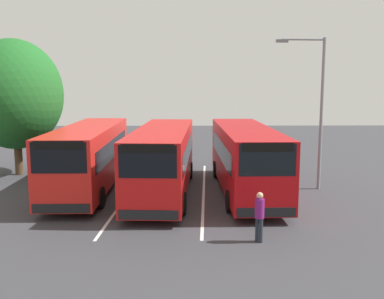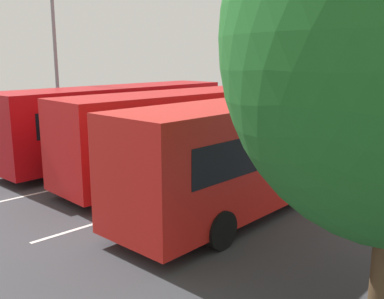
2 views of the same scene
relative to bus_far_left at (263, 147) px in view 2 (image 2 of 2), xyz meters
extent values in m
plane|color=#38383D|center=(0.51, 3.83, -1.72)|extent=(67.08, 67.08, 0.00)
cube|color=red|center=(-0.03, 0.00, 0.01)|extent=(10.45, 2.42, 2.82)
cube|color=black|center=(5.15, 0.03, 0.77)|extent=(0.13, 2.08, 1.18)
cube|color=black|center=(-0.04, 1.15, 0.35)|extent=(8.77, 0.13, 0.90)
cube|color=black|center=(-0.02, -1.15, 0.35)|extent=(8.77, 0.13, 0.90)
cube|color=black|center=(5.17, 0.03, 1.24)|extent=(0.11, 1.89, 0.32)
cube|color=black|center=(5.18, 0.03, -1.18)|extent=(0.11, 2.18, 0.36)
cylinder|color=black|center=(3.30, 1.14, -1.26)|extent=(0.93, 0.29, 0.93)
cylinder|color=black|center=(3.32, -1.10, -1.26)|extent=(0.93, 0.29, 0.93)
cylinder|color=black|center=(-3.38, 1.10, -1.26)|extent=(0.93, 0.29, 0.93)
cylinder|color=black|center=(-3.37, -1.14, -1.26)|extent=(0.93, 0.29, 0.93)
cube|color=red|center=(0.85, 3.68, 0.01)|extent=(10.55, 2.91, 2.82)
cube|color=black|center=(6.02, 3.41, 0.77)|extent=(0.23, 2.08, 1.18)
cube|color=black|center=(0.91, 4.83, 0.35)|extent=(8.76, 0.54, 0.90)
cube|color=black|center=(0.79, 2.53, 0.35)|extent=(8.76, 0.54, 0.90)
cube|color=black|center=(6.04, 3.41, 1.24)|extent=(0.20, 1.89, 0.32)
cube|color=black|center=(6.05, 3.41, -1.18)|extent=(0.22, 2.18, 0.36)
cylinder|color=black|center=(4.24, 4.63, -1.26)|extent=(0.94, 0.33, 0.93)
cylinder|color=black|center=(4.12, 2.39, -1.26)|extent=(0.94, 0.33, 0.93)
cylinder|color=black|center=(-2.43, 4.98, -1.26)|extent=(0.94, 0.33, 0.93)
cylinder|color=black|center=(-2.55, 2.74, -1.26)|extent=(0.94, 0.33, 0.93)
cube|color=#B70C11|center=(0.58, 7.62, 0.01)|extent=(10.48, 2.53, 2.82)
cube|color=black|center=(5.76, 7.71, 0.77)|extent=(0.15, 2.08, 1.18)
cube|color=black|center=(0.56, 8.78, 0.35)|extent=(8.77, 0.22, 0.90)
cube|color=black|center=(0.60, 6.47, 0.35)|extent=(8.77, 0.22, 0.90)
cube|color=black|center=(5.78, 7.71, 1.24)|extent=(0.13, 1.89, 0.32)
cube|color=black|center=(5.79, 7.71, -1.18)|extent=(0.13, 2.18, 0.36)
cylinder|color=black|center=(3.90, 8.80, -1.26)|extent=(0.93, 0.29, 0.93)
cylinder|color=black|center=(3.94, 6.55, -1.26)|extent=(0.93, 0.29, 0.93)
cylinder|color=black|center=(-2.78, 8.70, -1.26)|extent=(0.93, 0.29, 0.93)
cylinder|color=black|center=(-2.74, 6.45, -1.26)|extent=(0.93, 0.29, 0.93)
cylinder|color=#232833|center=(7.30, 7.14, -1.31)|extent=(0.13, 0.13, 0.82)
cylinder|color=#232833|center=(7.42, 7.24, -1.31)|extent=(0.13, 0.13, 0.82)
cylinder|color=#721966|center=(7.36, 7.19, -0.57)|extent=(0.45, 0.45, 0.65)
sphere|color=tan|center=(7.36, 7.19, -0.14)|extent=(0.22, 0.22, 0.22)
cylinder|color=gray|center=(0.01, 11.39, 1.97)|extent=(0.16, 0.16, 7.39)
cube|color=silver|center=(0.51, 2.03, -1.72)|extent=(13.45, 0.79, 0.01)
cube|color=silver|center=(0.51, 5.63, -1.72)|extent=(13.45, 0.79, 0.01)
camera|label=1|loc=(21.29, 4.76, 3.51)|focal=40.97mm
camera|label=2|loc=(-10.68, -7.02, 2.63)|focal=40.68mm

